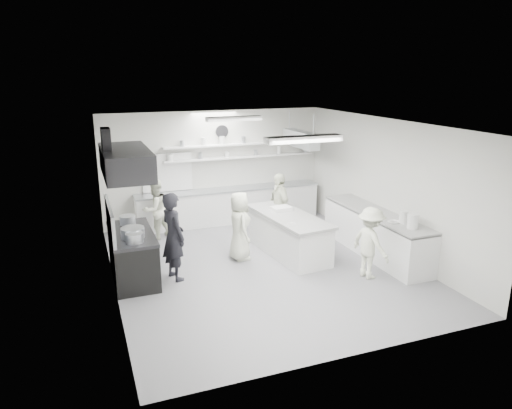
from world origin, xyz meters
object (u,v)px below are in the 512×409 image
object	(u,v)px
stove	(133,257)
prep_island	(288,235)
back_counter	(230,206)
cook_back	(155,209)
cook_stove	(173,236)
right_counter	(375,234)

from	to	relation	value
stove	prep_island	world-z (taller)	stove
stove	back_counter	distance (m)	4.03
prep_island	cook_back	world-z (taller)	cook_back
cook_stove	cook_back	distance (m)	2.51
right_counter	prep_island	xyz separation A→B (m)	(-1.82, 0.71, -0.04)
prep_island	cook_stove	distance (m)	2.74
stove	cook_back	world-z (taller)	cook_back
stove	prep_island	bearing A→B (deg)	1.85
prep_island	back_counter	bearing A→B (deg)	95.00
prep_island	cook_stove	bearing A→B (deg)	-176.98
right_counter	stove	bearing A→B (deg)	173.48
right_counter	cook_stove	distance (m)	4.51
back_counter	cook_back	xyz separation A→B (m)	(-2.09, -0.62, 0.28)
stove	right_counter	world-z (taller)	right_counter
back_counter	right_counter	world-z (taller)	right_counter
back_counter	right_counter	xyz separation A→B (m)	(2.35, -3.40, 0.01)
stove	cook_stove	size ratio (longest dim) A/B	1.02
stove	right_counter	distance (m)	5.28
stove	cook_stove	distance (m)	0.93
right_counter	cook_back	size ratio (longest dim) A/B	2.23
stove	right_counter	bearing A→B (deg)	-6.52
right_counter	cook_stove	size ratio (longest dim) A/B	1.87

